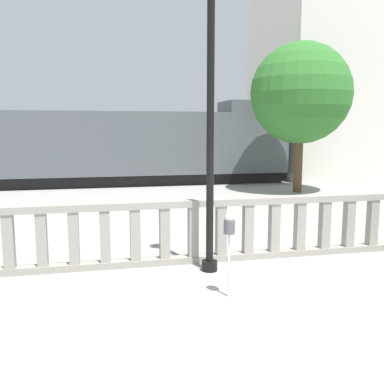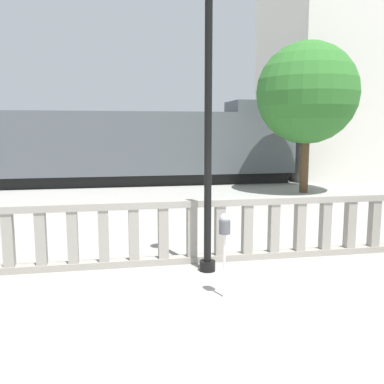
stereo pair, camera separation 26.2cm
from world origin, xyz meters
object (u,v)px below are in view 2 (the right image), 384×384
object	(u,v)px
lamppost	(208,92)
parking_meter	(225,229)
train_near	(66,147)
tree_left	(307,93)

from	to	relation	value
lamppost	parking_meter	size ratio (longest dim) A/B	4.09
train_near	tree_left	xyz separation A→B (m)	(10.41, -4.33, 2.38)
lamppost	tree_left	world-z (taller)	tree_left
lamppost	train_near	bearing A→B (deg)	106.13
parking_meter	train_near	bearing A→B (deg)	104.68
train_near	parking_meter	bearing A→B (deg)	-75.32
parking_meter	tree_left	distance (m)	12.89
tree_left	parking_meter	bearing A→B (deg)	-121.13
lamppost	train_near	size ratio (longest dim) A/B	0.25
lamppost	tree_left	bearing A→B (deg)	55.45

